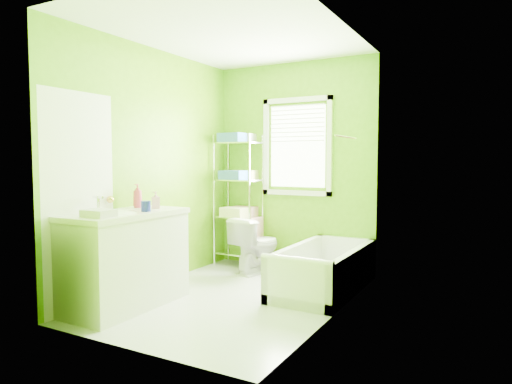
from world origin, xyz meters
The scene contains 9 objects.
ground centered at (0.00, 0.00, 0.00)m, with size 2.90×2.90×0.00m, color silver.
room_envelope centered at (0.00, 0.00, 1.55)m, with size 2.14×2.94×2.62m.
window centered at (0.05, 1.42, 1.61)m, with size 0.92×0.05×1.22m.
door centered at (-1.04, -1.00, 1.00)m, with size 0.09×0.80×2.00m.
right_wall_decor centered at (1.04, -0.02, 1.32)m, with size 0.04×1.48×1.17m.
bathtub centered at (0.69, 0.65, 0.16)m, with size 0.71×1.53×0.49m.
toilet centered at (-0.31, 1.02, 0.34)m, with size 0.38×0.67×0.69m, color white.
vanity centered at (-0.76, -0.73, 0.48)m, with size 0.61×1.20×1.14m.
wire_shelf_unit centered at (-0.69, 1.26, 1.06)m, with size 0.59×0.47×1.73m.
Camera 1 is at (2.35, -3.85, 1.38)m, focal length 32.00 mm.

